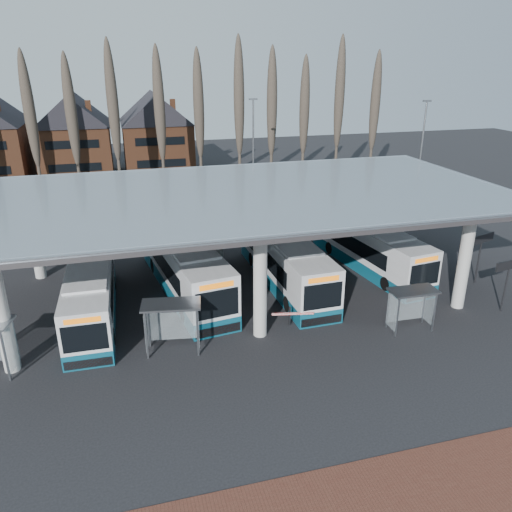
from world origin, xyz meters
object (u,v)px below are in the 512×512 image
object	(u,v)px
bus_1	(184,266)
bus_3	(368,247)
shelter_2	(411,300)
bus_0	(91,292)
shelter_1	(172,315)
bus_2	(284,261)

from	to	relation	value
bus_1	bus_3	xyz separation A→B (m)	(12.70, 0.29, -0.14)
bus_1	shelter_2	bearing A→B (deg)	-44.30
bus_0	shelter_1	xyz separation A→B (m)	(3.95, -4.81, 0.49)
bus_0	bus_3	bearing A→B (deg)	8.02
bus_1	shelter_1	xyz separation A→B (m)	(-1.51, -6.77, 0.30)
bus_3	bus_2	bearing A→B (deg)	-178.72
bus_1	bus_3	world-z (taller)	bus_1
bus_0	shelter_2	size ratio (longest dim) A/B	4.31
bus_2	bus_1	bearing A→B (deg)	172.44
bus_1	shelter_2	distance (m)	13.50
bus_2	shelter_1	size ratio (longest dim) A/B	3.91
shelter_1	shelter_2	world-z (taller)	shelter_1
bus_2	shelter_2	xyz separation A→B (m)	(4.58, -7.33, 0.15)
bus_1	bus_2	distance (m)	6.33
bus_0	bus_2	xyz separation A→B (m)	(11.75, 1.29, 0.11)
bus_2	shelter_2	distance (m)	8.65
bus_1	shelter_2	xyz separation A→B (m)	(10.88, -7.99, 0.08)
bus_3	shelter_2	world-z (taller)	bus_3
bus_3	shelter_2	bearing A→B (deg)	-109.59
bus_0	bus_3	xyz separation A→B (m)	(18.15, 2.25, 0.05)
bus_0	bus_3	size ratio (longest dim) A/B	0.95
bus_3	shelter_1	size ratio (longest dim) A/B	3.79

